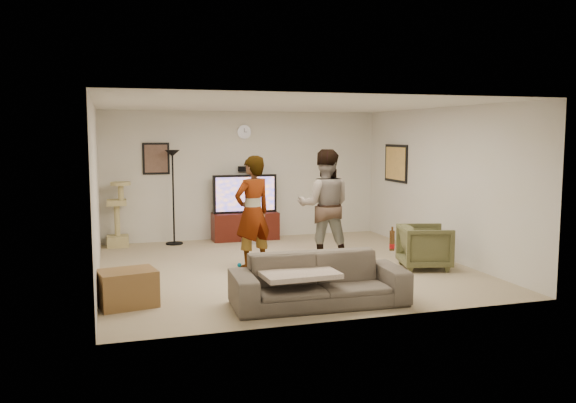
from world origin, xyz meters
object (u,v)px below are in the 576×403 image
object	(u,v)px
floor_lamp	(173,198)
side_table	(128,288)
cat_tree	(117,214)
person_left	(253,213)
tv	(245,194)
beer_bottle	(392,241)
person_right	(324,206)
sofa	(319,280)
armchair	(425,247)
tv_stand	(245,226)

from	to	relation	value
floor_lamp	side_table	size ratio (longest dim) A/B	2.67
cat_tree	person_left	xyz separation A→B (m)	(1.96, -2.46, 0.27)
floor_lamp	tv	bearing A→B (deg)	2.53
cat_tree	floor_lamp	bearing A→B (deg)	-3.15
tv	person_left	distance (m)	2.51
cat_tree	beer_bottle	size ratio (longest dim) A/B	4.81
person_left	tv	bearing A→B (deg)	-122.80
cat_tree	person_right	distance (m)	3.94
sofa	beer_bottle	world-z (taller)	beer_bottle
person_left	armchair	distance (m)	2.70
person_left	sofa	xyz separation A→B (m)	(0.30, -2.14, -0.56)
tv	beer_bottle	bearing A→B (deg)	-79.80
armchair	person_right	bearing A→B (deg)	67.91
tv_stand	beer_bottle	xyz separation A→B (m)	(0.83, -4.60, 0.47)
cat_tree	side_table	bearing A→B (deg)	-89.35
person_left	beer_bottle	distance (m)	2.49
floor_lamp	sofa	size ratio (longest dim) A/B	0.84
tv_stand	tv	distance (m)	0.64
sofa	tv_stand	bearing A→B (deg)	90.53
sofa	side_table	bearing A→B (deg)	166.52
tv_stand	person_left	bearing A→B (deg)	-100.20
person_left	cat_tree	bearing A→B (deg)	-74.05
floor_lamp	cat_tree	size ratio (longest dim) A/B	1.46
floor_lamp	cat_tree	bearing A→B (deg)	176.85
sofa	side_table	size ratio (longest dim) A/B	3.19
sofa	side_table	xyz separation A→B (m)	(-2.22, 0.63, -0.09)
person_left	armchair	bearing A→B (deg)	140.65
cat_tree	armchair	bearing A→B (deg)	-35.65
beer_bottle	person_left	bearing A→B (deg)	120.76
floor_lamp	beer_bottle	distance (m)	5.06
tv_stand	floor_lamp	bearing A→B (deg)	-177.47
tv	cat_tree	xyz separation A→B (m)	(-2.40, -0.00, -0.30)
tv	beer_bottle	world-z (taller)	tv
tv_stand	sofa	xyz separation A→B (m)	(-0.14, -4.60, 0.04)
person_right	armchair	size ratio (longest dim) A/B	2.46
sofa	beer_bottle	xyz separation A→B (m)	(0.97, 0.00, 0.43)
tv	person_right	xyz separation A→B (m)	(0.80, -2.28, 0.01)
side_table	tv	bearing A→B (deg)	59.33
floor_lamp	side_table	distance (m)	4.09
tv_stand	armchair	size ratio (longest dim) A/B	1.73
side_table	armchair	bearing A→B (deg)	9.54
beer_bottle	armchair	distance (m)	1.91
cat_tree	person_right	xyz separation A→B (m)	(3.20, -2.27, 0.31)
person_left	beer_bottle	world-z (taller)	person_left
person_left	floor_lamp	bearing A→B (deg)	-91.25
tv	person_right	world-z (taller)	person_right
floor_lamp	person_right	xyz separation A→B (m)	(2.18, -2.22, 0.03)
person_left	sofa	bearing A→B (deg)	75.50
beer_bottle	cat_tree	bearing A→B (deg)	125.11
tv	tv_stand	bearing A→B (deg)	0.00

